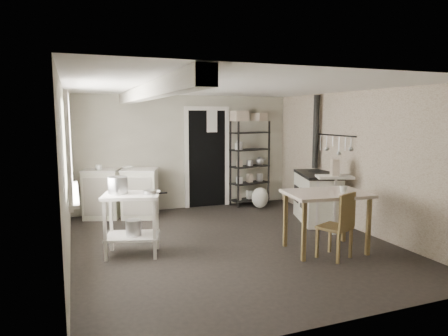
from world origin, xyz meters
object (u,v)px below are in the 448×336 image
object	(u,v)px
chair	(335,223)
flour_sack	(260,196)
base_cabinets	(121,193)
stove	(317,197)
work_table	(325,224)
stockpot	(118,187)
shelf_rack	(250,160)
prep_table	(132,226)

from	to	relation	value
chair	flour_sack	xyz separation A→B (m)	(0.36, 2.99, -0.24)
base_cabinets	flour_sack	world-z (taller)	base_cabinets
stove	chair	world-z (taller)	chair
stove	work_table	bearing A→B (deg)	-102.18
stockpot	stove	distance (m)	3.60
shelf_rack	work_table	bearing A→B (deg)	-106.85
prep_table	flour_sack	world-z (taller)	prep_table
flour_sack	base_cabinets	bearing A→B (deg)	175.01
stove	flour_sack	xyz separation A→B (m)	(-0.50, 1.31, -0.20)
work_table	chair	distance (m)	0.31
base_cabinets	work_table	size ratio (longest dim) A/B	1.26
stockpot	shelf_rack	distance (m)	3.68
flour_sack	stove	bearing A→B (deg)	-69.11
prep_table	chair	world-z (taller)	chair
prep_table	flour_sack	xyz separation A→B (m)	(2.86, 1.91, -0.16)
prep_table	work_table	bearing A→B (deg)	-17.11
stockpot	chair	xyz separation A→B (m)	(2.67, -1.16, -0.45)
chair	stockpot	bearing A→B (deg)	133.73
base_cabinets	shelf_rack	distance (m)	2.74
work_table	stockpot	bearing A→B (deg)	162.21
base_cabinets	chair	xyz separation A→B (m)	(2.40, -3.23, 0.02)
prep_table	stove	distance (m)	3.42
stove	work_table	distance (m)	1.61
prep_table	flour_sack	size ratio (longest dim) A/B	1.99
base_cabinets	work_table	xyz separation A→B (m)	(2.46, -2.95, -0.08)
base_cabinets	stockpot	bearing A→B (deg)	-78.93
prep_table	base_cabinets	distance (m)	2.16
stockpot	stove	world-z (taller)	stockpot
work_table	flour_sack	xyz separation A→B (m)	(0.30, 2.70, -0.14)
stockpot	shelf_rack	xyz separation A→B (m)	(2.96, 2.19, 0.01)
stockpot	flour_sack	distance (m)	3.61
chair	flour_sack	size ratio (longest dim) A/B	2.11
shelf_rack	chair	world-z (taller)	shelf_rack
stockpot	shelf_rack	bearing A→B (deg)	36.58
prep_table	stockpot	bearing A→B (deg)	152.16
base_cabinets	stove	bearing A→B (deg)	-7.00
stockpot	chair	size ratio (longest dim) A/B	0.31
stove	work_table	xyz separation A→B (m)	(-0.80, -1.40, -0.06)
work_table	chair	world-z (taller)	chair
flour_sack	stockpot	bearing A→B (deg)	-148.87
shelf_rack	stove	distance (m)	1.84
stove	base_cabinets	bearing A→B (deg)	172.13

